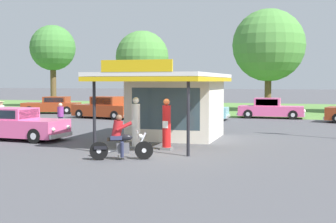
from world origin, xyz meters
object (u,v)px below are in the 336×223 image
Objects in this scene: bystander_admiring_sedan at (61,116)px; motorcycle_with_rider at (120,141)px; featured_classic_sedan at (17,125)px; gas_pump_nearside at (136,125)px; parked_car_back_row_centre_right at (270,109)px; parked_car_back_row_centre_left at (105,108)px; parked_car_back_row_left at (192,110)px; gas_pump_offside at (167,126)px; parked_car_back_row_far_left at (52,106)px; bystander_strolling_foreground at (1,115)px.

motorcycle_with_rider is at bearing -49.04° from bystander_admiring_sedan.
bystander_admiring_sedan is (0.05, 3.98, 0.13)m from featured_classic_sedan.
parked_car_back_row_centre_right is at bearing 76.56° from gas_pump_nearside.
gas_pump_nearside is 1.35× the size of bystander_admiring_sedan.
gas_pump_nearside reaches higher than parked_car_back_row_centre_left.
motorcycle_with_rider is 0.38× the size of parked_car_back_row_left.
parked_car_back_row_centre_right is (2.86, 17.41, -0.27)m from gas_pump_offside.
parked_car_back_row_far_left is at bearing -179.78° from parked_car_back_row_centre_right.
gas_pump_nearside reaches higher than motorcycle_with_rider.
gas_pump_nearside is 1.02× the size of gas_pump_offside.
parked_car_back_row_far_left reaches higher than parked_car_back_row_left.
gas_pump_nearside is at bearing -22.14° from bystander_strolling_foreground.
parked_car_back_row_left is 3.50× the size of bystander_admiring_sedan.
parked_car_back_row_left is (-2.40, 14.45, -0.29)m from gas_pump_offside.
motorcycle_with_rider is 10.30m from bystander_admiring_sedan.
bystander_admiring_sedan is at bearing -81.73° from parked_car_back_row_centre_left.
motorcycle_with_rider is 0.42× the size of featured_classic_sedan.
parked_car_back_row_centre_right is at bearing 29.36° from parked_car_back_row_left.
bystander_strolling_foreground is at bearing 157.86° from gas_pump_nearside.
bystander_strolling_foreground reaches higher than bystander_admiring_sedan.
parked_car_back_row_far_left is 0.95× the size of parked_car_back_row_left.
gas_pump_offside is 0.40× the size of parked_car_back_row_centre_left.
parked_car_back_row_centre_right is 0.91× the size of parked_car_back_row_left.
parked_car_back_row_left is 3.25× the size of bystander_strolling_foreground.
parked_car_back_row_centre_left is (-8.01, 16.44, 0.09)m from motorcycle_with_rider.
featured_classic_sedan is 3.89m from bystander_strolling_foreground.
parked_car_back_row_centre_left is 6.51m from parked_car_back_row_left.
bystander_admiring_sedan is at bearing -130.24° from parked_car_back_row_centre_right.
bystander_strolling_foreground is (4.92, -13.61, 0.23)m from parked_car_back_row_far_left.
bystander_admiring_sedan is at bearing 141.39° from gas_pump_nearside.
bystander_admiring_sedan is at bearing 130.96° from motorcycle_with_rider.
parked_car_back_row_centre_left reaches higher than parked_car_back_row_centre_right.
parked_car_back_row_left is (-1.54, 17.19, -0.00)m from motorcycle_with_rider.
motorcycle_with_rider is at bearing -54.09° from parked_car_back_row_far_left.
gas_pump_offside is 23.19m from parked_car_back_row_far_left.
gas_pump_nearside is 2.79m from motorcycle_with_rider.
gas_pump_offside reaches higher than featured_classic_sedan.
gas_pump_nearside is 0.39× the size of parked_car_back_row_left.
bystander_strolling_foreground reaches higher than parked_car_back_row_left.
parked_car_back_row_left is (5.26, 13.39, -0.03)m from featured_classic_sedan.
parked_car_back_row_far_left is at bearing 115.41° from featured_classic_sedan.
parked_car_back_row_far_left is (-15.40, 17.34, -0.28)m from gas_pump_offside.
gas_pump_nearside reaches higher than parked_car_back_row_centre_right.
featured_classic_sedan is 3.00× the size of bystander_strolling_foreground.
gas_pump_offside is 1.32× the size of bystander_admiring_sedan.
bystander_strolling_foreground reaches higher than motorcycle_with_rider.
bystander_strolling_foreground is at bearing -126.99° from parked_car_back_row_left.
parked_car_back_row_centre_left is at bearing 98.27° from bystander_admiring_sedan.
motorcycle_with_rider is 1.34× the size of bystander_admiring_sedan.
gas_pump_nearside is 15.65m from parked_car_back_row_centre_left.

